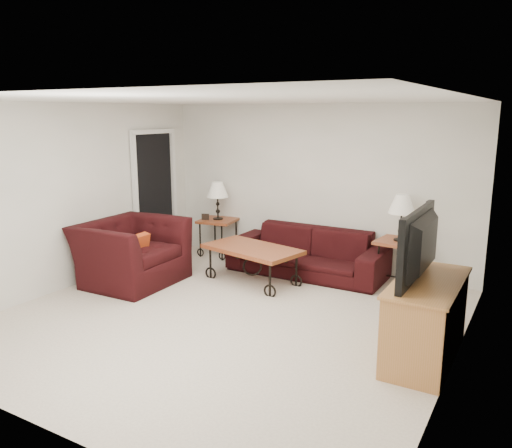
{
  "coord_description": "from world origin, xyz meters",
  "views": [
    {
      "loc": [
        3.12,
        -4.71,
        2.36
      ],
      "look_at": [
        0.0,
        0.7,
        1.0
      ],
      "focal_mm": 35.84,
      "sensor_mm": 36.0,
      "label": 1
    }
  ],
  "objects_px": {
    "side_table_right": "(398,263)",
    "armchair": "(131,252)",
    "tv_stand": "(426,320)",
    "side_table_left": "(218,237)",
    "lamp_right": "(401,218)",
    "backpack": "(402,293)",
    "lamp_left": "(218,201)",
    "sofa": "(307,252)",
    "television": "(429,246)",
    "coffee_table": "(252,265)"
  },
  "relations": [
    {
      "from": "side_table_left",
      "to": "side_table_right",
      "type": "bearing_deg",
      "value": 0.0
    },
    {
      "from": "lamp_right",
      "to": "backpack",
      "type": "height_order",
      "value": "lamp_right"
    },
    {
      "from": "tv_stand",
      "to": "side_table_left",
      "type": "bearing_deg",
      "value": 151.68
    },
    {
      "from": "lamp_left",
      "to": "side_table_left",
      "type": "bearing_deg",
      "value": 0.0
    },
    {
      "from": "side_table_right",
      "to": "tv_stand",
      "type": "relative_size",
      "value": 0.48
    },
    {
      "from": "armchair",
      "to": "television",
      "type": "xyz_separation_m",
      "value": [
        4.08,
        -0.3,
        0.7
      ]
    },
    {
      "from": "side_table_right",
      "to": "television",
      "type": "distance_m",
      "value": 2.35
    },
    {
      "from": "lamp_right",
      "to": "tv_stand",
      "type": "height_order",
      "value": "lamp_right"
    },
    {
      "from": "backpack",
      "to": "lamp_right",
      "type": "bearing_deg",
      "value": 84.98
    },
    {
      "from": "sofa",
      "to": "tv_stand",
      "type": "distance_m",
      "value": 2.83
    },
    {
      "from": "armchair",
      "to": "tv_stand",
      "type": "relative_size",
      "value": 1.02
    },
    {
      "from": "side_table_left",
      "to": "lamp_right",
      "type": "height_order",
      "value": "lamp_right"
    },
    {
      "from": "television",
      "to": "backpack",
      "type": "distance_m",
      "value": 1.61
    },
    {
      "from": "lamp_right",
      "to": "armchair",
      "type": "xyz_separation_m",
      "value": [
        -3.3,
        -1.77,
        -0.52
      ]
    },
    {
      "from": "sofa",
      "to": "side_table_right",
      "type": "relative_size",
      "value": 3.63
    },
    {
      "from": "sofa",
      "to": "lamp_left",
      "type": "xyz_separation_m",
      "value": [
        -1.71,
        0.18,
        0.6
      ]
    },
    {
      "from": "side_table_left",
      "to": "armchair",
      "type": "xyz_separation_m",
      "value": [
        -0.28,
        -1.77,
        0.13
      ]
    },
    {
      "from": "side_table_right",
      "to": "backpack",
      "type": "height_order",
      "value": "side_table_right"
    },
    {
      "from": "tv_stand",
      "to": "backpack",
      "type": "relative_size",
      "value": 3.41
    },
    {
      "from": "lamp_right",
      "to": "backpack",
      "type": "relative_size",
      "value": 1.65
    },
    {
      "from": "sofa",
      "to": "lamp_left",
      "type": "bearing_deg",
      "value": 173.99
    },
    {
      "from": "tv_stand",
      "to": "armchair",
      "type": "bearing_deg",
      "value": 175.88
    },
    {
      "from": "side_table_right",
      "to": "armchair",
      "type": "height_order",
      "value": "armchair"
    },
    {
      "from": "tv_stand",
      "to": "backpack",
      "type": "xyz_separation_m",
      "value": [
        -0.53,
        1.19,
        -0.2
      ]
    },
    {
      "from": "side_table_right",
      "to": "backpack",
      "type": "distance_m",
      "value": 0.92
    },
    {
      "from": "coffee_table",
      "to": "armchair",
      "type": "xyz_separation_m",
      "value": [
        -1.47,
        -0.86,
        0.18
      ]
    },
    {
      "from": "sofa",
      "to": "coffee_table",
      "type": "bearing_deg",
      "value": -125.31
    },
    {
      "from": "side_table_right",
      "to": "coffee_table",
      "type": "xyz_separation_m",
      "value": [
        -1.83,
        -0.91,
        -0.06
      ]
    },
    {
      "from": "side_table_left",
      "to": "lamp_right",
      "type": "relative_size",
      "value": 0.98
    },
    {
      "from": "side_table_left",
      "to": "tv_stand",
      "type": "xyz_separation_m",
      "value": [
        3.83,
        -2.06,
        0.09
      ]
    },
    {
      "from": "lamp_right",
      "to": "coffee_table",
      "type": "distance_m",
      "value": 2.16
    },
    {
      "from": "sofa",
      "to": "lamp_right",
      "type": "distance_m",
      "value": 1.46
    },
    {
      "from": "sofa",
      "to": "side_table_right",
      "type": "xyz_separation_m",
      "value": [
        1.31,
        0.18,
        -0.02
      ]
    },
    {
      "from": "armchair",
      "to": "backpack",
      "type": "relative_size",
      "value": 3.49
    },
    {
      "from": "lamp_right",
      "to": "television",
      "type": "relative_size",
      "value": 0.54
    },
    {
      "from": "side_table_left",
      "to": "television",
      "type": "bearing_deg",
      "value": -28.44
    },
    {
      "from": "backpack",
      "to": "coffee_table",
      "type": "bearing_deg",
      "value": 158.64
    },
    {
      "from": "side_table_left",
      "to": "armchair",
      "type": "bearing_deg",
      "value": -98.93
    },
    {
      "from": "lamp_left",
      "to": "lamp_right",
      "type": "relative_size",
      "value": 0.98
    },
    {
      "from": "sofa",
      "to": "television",
      "type": "distance_m",
      "value": 2.93
    },
    {
      "from": "side_table_right",
      "to": "armchair",
      "type": "relative_size",
      "value": 0.47
    },
    {
      "from": "lamp_left",
      "to": "tv_stand",
      "type": "height_order",
      "value": "lamp_left"
    },
    {
      "from": "lamp_left",
      "to": "armchair",
      "type": "xyz_separation_m",
      "value": [
        -0.28,
        -1.77,
        -0.5
      ]
    },
    {
      "from": "side_table_left",
      "to": "lamp_left",
      "type": "distance_m",
      "value": 0.63
    },
    {
      "from": "tv_stand",
      "to": "side_table_right",
      "type": "bearing_deg",
      "value": 111.27
    },
    {
      "from": "side_table_left",
      "to": "tv_stand",
      "type": "distance_m",
      "value": 4.35
    },
    {
      "from": "coffee_table",
      "to": "armchair",
      "type": "bearing_deg",
      "value": -149.74
    },
    {
      "from": "backpack",
      "to": "lamp_left",
      "type": "bearing_deg",
      "value": 142.82
    },
    {
      "from": "television",
      "to": "backpack",
      "type": "relative_size",
      "value": 3.06
    },
    {
      "from": "lamp_left",
      "to": "sofa",
      "type": "bearing_deg",
      "value": -6.01
    }
  ]
}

